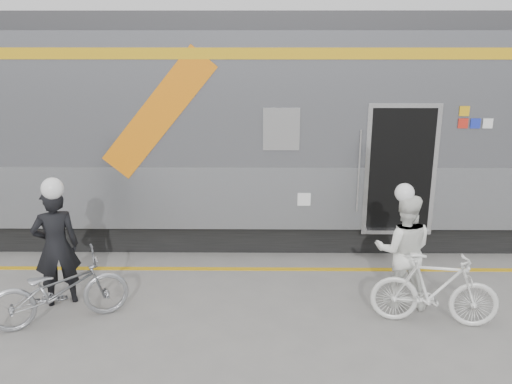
{
  "coord_description": "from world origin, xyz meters",
  "views": [
    {
      "loc": [
        0.37,
        -6.08,
        3.78
      ],
      "look_at": [
        0.3,
        1.6,
        1.5
      ],
      "focal_mm": 38.0,
      "sensor_mm": 36.0,
      "label": 1
    }
  ],
  "objects_px": {
    "bicycle_right": "(435,290)",
    "woman": "(403,251)",
    "man": "(56,247)",
    "bicycle_left": "(59,290)"
  },
  "relations": [
    {
      "from": "bicycle_left",
      "to": "woman",
      "type": "xyz_separation_m",
      "value": [
        4.7,
        0.55,
        0.35
      ]
    },
    {
      "from": "bicycle_left",
      "to": "woman",
      "type": "relative_size",
      "value": 1.1
    },
    {
      "from": "bicycle_left",
      "to": "bicycle_right",
      "type": "height_order",
      "value": "bicycle_right"
    },
    {
      "from": "woman",
      "to": "bicycle_left",
      "type": "bearing_deg",
      "value": 15.83
    },
    {
      "from": "woman",
      "to": "bicycle_right",
      "type": "relative_size",
      "value": 0.99
    },
    {
      "from": "bicycle_right",
      "to": "man",
      "type": "bearing_deg",
      "value": 93.1
    },
    {
      "from": "man",
      "to": "woman",
      "type": "bearing_deg",
      "value": 155.91
    },
    {
      "from": "woman",
      "to": "bicycle_right",
      "type": "bearing_deg",
      "value": 127.74
    },
    {
      "from": "man",
      "to": "bicycle_left",
      "type": "relative_size",
      "value": 0.95
    },
    {
      "from": "bicycle_right",
      "to": "woman",
      "type": "bearing_deg",
      "value": 37.74
    }
  ]
}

